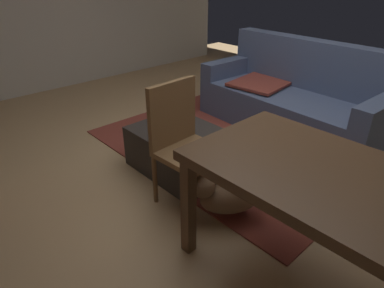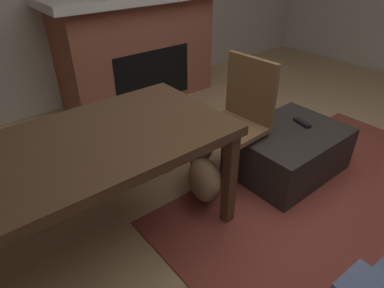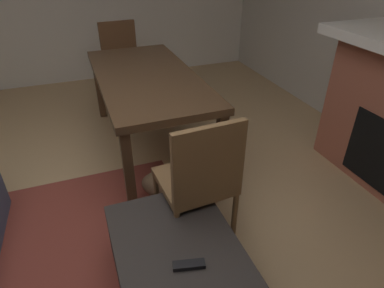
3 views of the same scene
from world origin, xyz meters
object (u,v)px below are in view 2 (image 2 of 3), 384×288
Objects in this scene: tv_remote at (302,123)px; dining_table at (68,161)px; dining_chair_west at (239,114)px; small_dog at (204,173)px; ottoman_coffee_table at (288,151)px; fireplace at (138,48)px.

dining_table reaches higher than tv_remote.
tv_remote is at bearing 152.32° from dining_chair_west.
small_dog is at bearing 176.93° from dining_table.
dining_table is (1.76, -0.24, 0.27)m from tv_remote.
tv_remote is 0.32× the size of small_dog.
dining_chair_west is (0.32, -0.26, 0.34)m from ottoman_coffee_table.
tv_remote is 1.80m from dining_table.
dining_chair_west is 0.52m from small_dog.
fireplace reaches higher than dining_chair_west.
tv_remote reaches higher than ottoman_coffee_table.
tv_remote is at bearing -174.97° from ottoman_coffee_table.
tv_remote reaches higher than small_dog.
dining_chair_west is at bearing -39.07° from ottoman_coffee_table.
small_dog is (0.71, -0.21, -0.00)m from ottoman_coffee_table.
ottoman_coffee_table is 1.70m from dining_table.
fireplace reaches higher than small_dog.
tv_remote is 0.09× the size of dining_table.
tv_remote is at bearing 172.14° from dining_table.
dining_table is 1.30m from dining_chair_west.
dining_chair_west is at bearing -179.79° from dining_table.
fireplace is at bearing -96.32° from dining_chair_west.
ottoman_coffee_table is 1.75× the size of small_dog.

